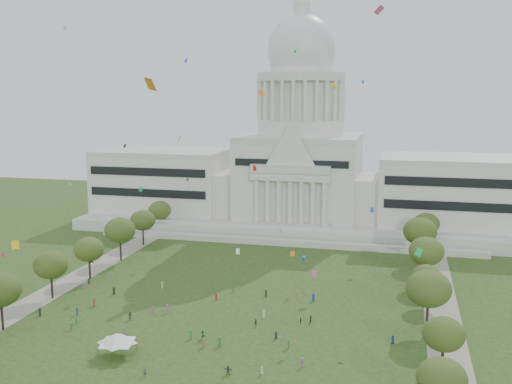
# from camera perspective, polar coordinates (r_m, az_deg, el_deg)

# --- Properties ---
(ground) EXTENTS (400.00, 400.00, 0.00)m
(ground) POSITION_cam_1_polar(r_m,az_deg,el_deg) (125.08, -5.15, -14.29)
(ground) COLOR #294317
(ground) RESTS_ON ground
(capitol) EXTENTS (160.00, 64.50, 91.30)m
(capitol) POSITION_cam_1_polar(r_m,az_deg,el_deg) (226.56, 4.20, 2.35)
(capitol) COLOR beige
(capitol) RESTS_ON ground
(path_left) EXTENTS (8.00, 160.00, 0.04)m
(path_left) POSITION_cam_1_polar(r_m,az_deg,el_deg) (170.26, -17.33, -8.15)
(path_left) COLOR gray
(path_left) RESTS_ON ground
(path_right) EXTENTS (8.00, 160.00, 0.04)m
(path_right) POSITION_cam_1_polar(r_m,az_deg,el_deg) (147.19, 17.29, -10.95)
(path_right) COLOR gray
(path_right) RESTS_ON ground
(row_tree_r_0) EXTENTS (7.67, 7.67, 10.91)m
(row_tree_r_0) POSITION_cam_1_polar(r_m,az_deg,el_deg) (98.35, 17.28, -16.63)
(row_tree_r_0) COLOR black
(row_tree_r_0) RESTS_ON ground
(row_tree_l_1) EXTENTS (8.86, 8.86, 12.59)m
(row_tree_l_1) POSITION_cam_1_polar(r_m,az_deg,el_deg) (139.63, -23.19, -8.55)
(row_tree_l_1) COLOR black
(row_tree_l_1) RESTS_ON ground
(row_tree_r_1) EXTENTS (7.58, 7.58, 10.78)m
(row_tree_r_1) POSITION_cam_1_polar(r_m,az_deg,el_deg) (114.76, 17.44, -12.81)
(row_tree_r_1) COLOR black
(row_tree_r_1) RESTS_ON ground
(row_tree_l_2) EXTENTS (8.42, 8.42, 11.97)m
(row_tree_l_2) POSITION_cam_1_polar(r_m,az_deg,el_deg) (156.08, -18.97, -6.59)
(row_tree_l_2) COLOR black
(row_tree_l_2) RESTS_ON ground
(row_tree_r_2) EXTENTS (9.55, 9.55, 13.58)m
(row_tree_r_2) POSITION_cam_1_polar(r_m,az_deg,el_deg) (131.98, 16.11, -8.85)
(row_tree_r_2) COLOR black
(row_tree_r_2) RESTS_ON ground
(row_tree_l_3) EXTENTS (8.12, 8.12, 11.55)m
(row_tree_l_3) POSITION_cam_1_polar(r_m,az_deg,el_deg) (169.31, -15.64, -5.28)
(row_tree_l_3) COLOR black
(row_tree_l_3) RESTS_ON ground
(row_tree_r_3) EXTENTS (7.01, 7.01, 9.98)m
(row_tree_r_3) POSITION_cam_1_polar(r_m,az_deg,el_deg) (149.01, 15.94, -7.77)
(row_tree_r_3) COLOR black
(row_tree_r_3) RESTS_ON ground
(row_tree_l_4) EXTENTS (9.29, 9.29, 13.21)m
(row_tree_l_4) POSITION_cam_1_polar(r_m,az_deg,el_deg) (184.83, -12.84, -3.56)
(row_tree_l_4) COLOR black
(row_tree_l_4) RESTS_ON ground
(row_tree_r_4) EXTENTS (9.19, 9.19, 13.06)m
(row_tree_r_4) POSITION_cam_1_polar(r_m,az_deg,el_deg) (163.39, 15.93, -5.44)
(row_tree_r_4) COLOR black
(row_tree_r_4) RESTS_ON ground
(row_tree_l_5) EXTENTS (8.33, 8.33, 11.85)m
(row_tree_l_5) POSITION_cam_1_polar(r_m,az_deg,el_deg) (201.84, -10.74, -2.67)
(row_tree_l_5) COLOR black
(row_tree_l_5) RESTS_ON ground
(row_tree_r_5) EXTENTS (9.82, 9.82, 13.96)m
(row_tree_r_5) POSITION_cam_1_polar(r_m,az_deg,el_deg) (182.77, 15.35, -3.63)
(row_tree_r_5) COLOR black
(row_tree_r_5) RESTS_ON ground
(row_tree_l_6) EXTENTS (8.19, 8.19, 11.64)m
(row_tree_l_6) POSITION_cam_1_polar(r_m,az_deg,el_deg) (218.74, -9.16, -1.73)
(row_tree_l_6) COLOR black
(row_tree_l_6) RESTS_ON ground
(row_tree_r_6) EXTENTS (8.42, 8.42, 11.97)m
(row_tree_r_6) POSITION_cam_1_polar(r_m,az_deg,el_deg) (200.67, 15.94, -2.92)
(row_tree_r_6) COLOR black
(row_tree_r_6) RESTS_ON ground
(event_tent) EXTENTS (9.67, 9.67, 4.59)m
(event_tent) POSITION_cam_1_polar(r_m,az_deg,el_deg) (121.79, -13.09, -13.36)
(event_tent) COLOR #4C4C4C
(event_tent) RESTS_ON ground
(person_0) EXTENTS (1.04, 0.96, 1.78)m
(person_0) POSITION_cam_1_polar(r_m,az_deg,el_deg) (127.75, 12.89, -13.54)
(person_0) COLOR navy
(person_0) RESTS_ON ground
(person_2) EXTENTS (0.91, 0.94, 1.67)m
(person_2) POSITION_cam_1_polar(r_m,az_deg,el_deg) (135.45, 5.27, -11.99)
(person_2) COLOR #26262B
(person_2) RESTS_ON ground
(person_3) EXTENTS (1.09, 1.34, 1.84)m
(person_3) POSITION_cam_1_polar(r_m,az_deg,el_deg) (122.95, 3.10, -14.23)
(person_3) COLOR #33723F
(person_3) RESTS_ON ground
(person_4) EXTENTS (0.78, 1.15, 1.80)m
(person_4) POSITION_cam_1_polar(r_m,az_deg,el_deg) (132.94, -0.02, -12.35)
(person_4) COLOR #33723F
(person_4) RESTS_ON ground
(person_5) EXTENTS (1.72, 1.86, 1.97)m
(person_5) POSITION_cam_1_polar(r_m,az_deg,el_deg) (126.98, -5.08, -13.43)
(person_5) COLOR #33723F
(person_5) RESTS_ON ground
(person_6) EXTENTS (0.81, 0.89, 1.52)m
(person_6) POSITION_cam_1_polar(r_m,az_deg,el_deg) (112.67, 0.57, -16.62)
(person_6) COLOR silver
(person_6) RESTS_ON ground
(person_7) EXTENTS (0.70, 0.69, 1.55)m
(person_7) POSITION_cam_1_polar(r_m,az_deg,el_deg) (113.85, -10.55, -16.49)
(person_7) COLOR #4C4C51
(person_7) RESTS_ON ground
(person_8) EXTENTS (1.09, 1.00, 1.92)m
(person_8) POSITION_cam_1_polar(r_m,az_deg,el_deg) (139.51, -11.88, -11.46)
(person_8) COLOR #4C4C51
(person_8) RESTS_ON ground
(person_9) EXTENTS (1.27, 1.16, 1.77)m
(person_9) POSITION_cam_1_polar(r_m,az_deg,el_deg) (115.67, 4.43, -15.85)
(person_9) COLOR #994C8C
(person_9) RESTS_ON ground
(person_10) EXTENTS (0.54, 0.85, 1.36)m
(person_10) POSITION_cam_1_polar(r_m,az_deg,el_deg) (135.12, 4.27, -12.10)
(person_10) COLOR #26262B
(person_10) RESTS_ON ground
(person_11) EXTENTS (1.63, 0.66, 1.75)m
(person_11) POSITION_cam_1_polar(r_m,az_deg,el_deg) (112.63, -2.68, -16.58)
(person_11) COLOR #4C4C51
(person_11) RESTS_ON ground
(distant_crowd) EXTENTS (60.48, 34.01, 1.95)m
(distant_crowd) POSITION_cam_1_polar(r_m,az_deg,el_deg) (142.50, -7.82, -10.91)
(distant_crowd) COLOR #26262B
(distant_crowd) RESTS_ON ground
(kite_swarm) EXTENTS (89.34, 103.61, 62.93)m
(kite_swarm) POSITION_cam_1_polar(r_m,az_deg,el_deg) (124.03, -4.63, -1.91)
(kite_swarm) COLOR blue
(kite_swarm) RESTS_ON ground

